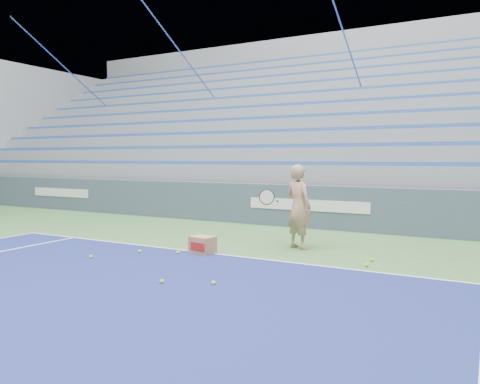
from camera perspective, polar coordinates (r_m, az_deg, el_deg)
sponsor_barrier at (r=12.16m, az=8.43°, el=-1.77°), size 30.00×0.32×1.10m
bleachers at (r=17.59m, az=14.91°, el=5.86°), size 31.00×9.15×7.30m
tennis_player at (r=9.34m, az=7.13°, el=-1.79°), size 0.97×0.92×1.67m
ball_box at (r=8.88m, az=-4.59°, el=-6.47°), size 0.50×0.41×0.33m
tennis_ball_0 at (r=8.11m, az=15.22°, el=-8.58°), size 0.07×0.07×0.07m
tennis_ball_1 at (r=8.90m, az=-7.56°, el=-7.33°), size 0.07×0.07×0.07m
tennis_ball_2 at (r=9.12m, az=-12.14°, el=-7.11°), size 0.07×0.07×0.07m
tennis_ball_3 at (r=6.76m, az=-3.25°, el=-11.02°), size 0.07×0.07×0.07m
tennis_ball_4 at (r=8.87m, az=-17.73°, el=-7.54°), size 0.07×0.07×0.07m
tennis_ball_5 at (r=8.53m, az=15.77°, el=-7.96°), size 0.07×0.07×0.07m
tennis_ball_6 at (r=6.91m, az=-9.49°, el=-10.73°), size 0.07×0.07×0.07m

